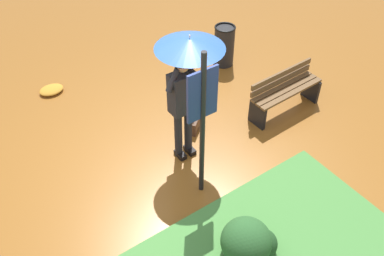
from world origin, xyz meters
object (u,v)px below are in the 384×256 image
Objects in this scene: trash_bin at (224,45)px; handbag at (194,125)px; info_sign_post at (202,111)px; park_bench at (285,92)px; person_with_umbrella at (187,68)px.

handbag is at bearing -141.22° from trash_bin.
handbag is at bearing 59.58° from info_sign_post.
park_bench is 1.68× the size of trash_bin.
info_sign_post is at bearing -133.53° from trash_bin.
person_with_umbrella reaches higher than park_bench.
trash_bin reaches higher than handbag.
info_sign_post reaches higher than handbag.
person_with_umbrella is 5.53× the size of handbag.
info_sign_post is (-0.29, -0.76, -0.11)m from person_with_umbrella.
person_with_umbrella is 2.27m from park_bench.
person_with_umbrella is 1.46× the size of park_bench.
trash_bin is (1.67, 1.35, 0.29)m from handbag.
park_bench reaches higher than handbag.
handbag is at bearing 42.78° from person_with_umbrella.
info_sign_post is 3.52m from trash_bin.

